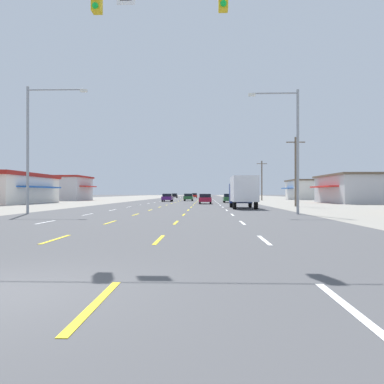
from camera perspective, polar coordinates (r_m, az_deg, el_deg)
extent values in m
plane|color=#4C4C4F|center=(72.00, -0.67, -1.41)|extent=(572.00, 572.00, 0.00)
cube|color=gray|center=(77.20, -19.36, -1.31)|extent=(28.00, 440.00, 0.01)
cube|color=gray|center=(75.05, 18.57, -1.35)|extent=(28.00, 440.00, 0.01)
cube|color=white|center=(22.18, -20.78, -4.19)|extent=(0.14, 2.60, 0.01)
cube|color=white|center=(29.23, -15.08, -3.22)|extent=(0.14, 2.60, 0.01)
cube|color=white|center=(36.46, -11.62, -2.61)|extent=(0.14, 2.60, 0.01)
cube|color=white|center=(43.78, -9.31, -2.20)|extent=(0.14, 2.60, 0.01)
cube|color=white|center=(51.15, -7.67, -1.91)|extent=(0.14, 2.60, 0.01)
cube|color=white|center=(58.55, -6.44, -1.69)|extent=(0.14, 2.60, 0.01)
cube|color=white|center=(65.98, -5.49, -1.52)|extent=(0.14, 2.60, 0.01)
cube|color=white|center=(73.42, -4.73, -1.38)|extent=(0.14, 2.60, 0.01)
cube|color=white|center=(80.87, -4.12, -1.27)|extent=(0.14, 2.60, 0.01)
cube|color=white|center=(88.33, -3.60, -1.17)|extent=(0.14, 2.60, 0.01)
cube|color=white|center=(95.80, -3.17, -1.10)|extent=(0.14, 2.60, 0.01)
cube|color=white|center=(103.27, -2.80, -1.03)|extent=(0.14, 2.60, 0.01)
cube|color=white|center=(110.75, -2.47, -0.97)|extent=(0.14, 2.60, 0.01)
cube|color=white|center=(118.22, -2.19, -0.92)|extent=(0.14, 2.60, 0.01)
cube|color=white|center=(125.71, -1.95, -0.87)|extent=(0.14, 2.60, 0.01)
cube|color=white|center=(133.19, -1.73, -0.83)|extent=(0.14, 2.60, 0.01)
cube|color=white|center=(140.67, -1.53, -0.80)|extent=(0.14, 2.60, 0.01)
cube|color=white|center=(148.16, -1.36, -0.77)|extent=(0.14, 2.60, 0.01)
cube|color=white|center=(155.65, -1.20, -0.74)|extent=(0.14, 2.60, 0.01)
cube|color=white|center=(163.14, -1.05, -0.71)|extent=(0.14, 2.60, 0.01)
cube|color=white|center=(170.63, -0.92, -0.69)|extent=(0.14, 2.60, 0.01)
cube|color=white|center=(178.12, -0.80, -0.66)|extent=(0.14, 2.60, 0.01)
cube|color=white|center=(185.61, -0.69, -0.64)|extent=(0.14, 2.60, 0.01)
cube|color=white|center=(193.10, -0.59, -0.63)|extent=(0.14, 2.60, 0.01)
cube|color=white|center=(200.59, -0.49, -0.61)|extent=(0.14, 2.60, 0.01)
cube|color=white|center=(208.09, -0.40, -0.59)|extent=(0.14, 2.60, 0.01)
cube|color=white|center=(215.58, -0.32, -0.58)|extent=(0.14, 2.60, 0.01)
cube|color=white|center=(223.07, -0.24, -0.56)|extent=(0.14, 2.60, 0.01)
cube|color=yellow|center=(13.94, -19.41, -6.58)|extent=(0.14, 2.60, 0.01)
cube|color=yellow|center=(21.08, -11.94, -4.40)|extent=(0.14, 2.60, 0.01)
cube|color=yellow|center=(28.40, -8.30, -3.31)|extent=(0.14, 2.60, 0.01)
cube|color=yellow|center=(35.80, -6.16, -2.66)|extent=(0.14, 2.60, 0.01)
cube|color=yellow|center=(43.23, -4.76, -2.23)|extent=(0.14, 2.60, 0.01)
cube|color=yellow|center=(50.68, -3.77, -1.93)|extent=(0.14, 2.60, 0.01)
cube|color=yellow|center=(58.15, -3.03, -1.70)|extent=(0.14, 2.60, 0.01)
cube|color=yellow|center=(65.62, -2.46, -1.52)|extent=(0.14, 2.60, 0.01)
cube|color=yellow|center=(73.10, -2.01, -1.39)|extent=(0.14, 2.60, 0.01)
cube|color=yellow|center=(80.58, -1.64, -1.27)|extent=(0.14, 2.60, 0.01)
cube|color=yellow|center=(88.06, -1.33, -1.18)|extent=(0.14, 2.60, 0.01)
cube|color=yellow|center=(95.55, -1.08, -1.10)|extent=(0.14, 2.60, 0.01)
cube|color=yellow|center=(103.04, -0.86, -1.03)|extent=(0.14, 2.60, 0.01)
cube|color=yellow|center=(110.53, -0.67, -0.97)|extent=(0.14, 2.60, 0.01)
cube|color=yellow|center=(118.02, -0.50, -0.92)|extent=(0.14, 2.60, 0.01)
cube|color=yellow|center=(125.52, -0.35, -0.87)|extent=(0.14, 2.60, 0.01)
cube|color=yellow|center=(133.01, -0.22, -0.83)|extent=(0.14, 2.60, 0.01)
cube|color=yellow|center=(140.50, -0.11, -0.80)|extent=(0.14, 2.60, 0.01)
cube|color=yellow|center=(148.00, 0.00, -0.77)|extent=(0.14, 2.60, 0.01)
cube|color=yellow|center=(155.49, 0.09, -0.74)|extent=(0.14, 2.60, 0.01)
cube|color=yellow|center=(162.99, 0.18, -0.71)|extent=(0.14, 2.60, 0.01)
cube|color=yellow|center=(170.49, 0.26, -0.69)|extent=(0.14, 2.60, 0.01)
cube|color=yellow|center=(177.98, 0.33, -0.66)|extent=(0.14, 2.60, 0.01)
cube|color=yellow|center=(185.48, 0.39, -0.64)|extent=(0.14, 2.60, 0.01)
cube|color=yellow|center=(192.98, 0.45, -0.63)|extent=(0.14, 2.60, 0.01)
cube|color=yellow|center=(200.47, 0.51, -0.61)|extent=(0.14, 2.60, 0.01)
cube|color=yellow|center=(207.97, 0.56, -0.59)|extent=(0.14, 2.60, 0.01)
cube|color=yellow|center=(215.47, 0.61, -0.58)|extent=(0.14, 2.60, 0.01)
cube|color=yellow|center=(222.97, 0.65, -0.56)|extent=(0.14, 2.60, 0.01)
cube|color=yellow|center=(5.83, -14.02, -15.67)|extent=(0.14, 2.60, 0.01)
cube|color=yellow|center=(13.09, -4.88, -7.01)|extent=(0.14, 2.60, 0.01)
cube|color=yellow|center=(20.52, -2.38, -4.52)|extent=(0.14, 2.60, 0.01)
cube|color=yellow|center=(27.99, -1.22, -3.36)|extent=(0.14, 2.60, 0.01)
cube|color=yellow|center=(35.47, -0.55, -2.68)|extent=(0.14, 2.60, 0.01)
cube|color=yellow|center=(42.96, -0.11, -2.24)|extent=(0.14, 2.60, 0.01)
cube|color=yellow|center=(50.45, 0.19, -1.93)|extent=(0.14, 2.60, 0.01)
cube|color=yellow|center=(57.95, 0.42, -1.71)|extent=(0.14, 2.60, 0.01)
cube|color=yellow|center=(65.44, 0.60, -1.53)|extent=(0.14, 2.60, 0.01)
cube|color=yellow|center=(72.94, 0.74, -1.39)|extent=(0.14, 2.60, 0.01)
cube|color=yellow|center=(80.44, 0.85, -1.27)|extent=(0.14, 2.60, 0.01)
cube|color=yellow|center=(87.93, 0.94, -1.18)|extent=(0.14, 2.60, 0.01)
cube|color=yellow|center=(95.43, 1.02, -1.10)|extent=(0.14, 2.60, 0.01)
cube|color=yellow|center=(102.93, 1.09, -1.03)|extent=(0.14, 2.60, 0.01)
cube|color=yellow|center=(110.43, 1.15, -0.97)|extent=(0.14, 2.60, 0.01)
cube|color=yellow|center=(117.93, 1.20, -0.92)|extent=(0.14, 2.60, 0.01)
cube|color=yellow|center=(125.42, 1.25, -0.88)|extent=(0.14, 2.60, 0.01)
cube|color=yellow|center=(132.92, 1.29, -0.83)|extent=(0.14, 2.60, 0.01)
cube|color=yellow|center=(140.42, 1.32, -0.80)|extent=(0.14, 2.60, 0.01)
cube|color=yellow|center=(147.92, 1.35, -0.77)|extent=(0.14, 2.60, 0.01)
cube|color=yellow|center=(155.42, 1.38, -0.74)|extent=(0.14, 2.60, 0.01)
cube|color=yellow|center=(162.92, 1.41, -0.71)|extent=(0.14, 2.60, 0.01)
cube|color=yellow|center=(170.42, 1.43, -0.69)|extent=(0.14, 2.60, 0.01)
cube|color=yellow|center=(177.92, 1.45, -0.66)|extent=(0.14, 2.60, 0.01)
cube|color=yellow|center=(185.42, 1.47, -0.64)|extent=(0.14, 2.60, 0.01)
cube|color=yellow|center=(192.92, 1.49, -0.63)|extent=(0.14, 2.60, 0.01)
cube|color=yellow|center=(200.42, 1.51, -0.61)|extent=(0.14, 2.60, 0.01)
cube|color=yellow|center=(207.92, 1.53, -0.59)|extent=(0.14, 2.60, 0.01)
cube|color=yellow|center=(215.42, 1.54, -0.58)|extent=(0.14, 2.60, 0.01)
cube|color=yellow|center=(222.92, 1.55, -0.56)|extent=(0.14, 2.60, 0.01)
cube|color=white|center=(5.96, 21.84, -15.34)|extent=(0.14, 2.60, 0.01)
cube|color=white|center=(13.15, 10.57, -6.98)|extent=(0.14, 2.60, 0.01)
cube|color=white|center=(20.56, 7.42, -4.51)|extent=(0.14, 2.60, 0.01)
cube|color=white|center=(28.02, 5.96, -3.35)|extent=(0.14, 2.60, 0.01)
cube|color=white|center=(35.49, 5.11, -2.68)|extent=(0.14, 2.60, 0.01)
cube|color=white|center=(42.98, 4.56, -2.24)|extent=(0.14, 2.60, 0.01)
cube|color=white|center=(50.47, 4.17, -1.93)|extent=(0.14, 2.60, 0.01)
cube|color=white|center=(57.96, 3.88, -1.70)|extent=(0.14, 2.60, 0.01)
cube|color=white|center=(65.45, 3.66, -1.53)|extent=(0.14, 2.60, 0.01)
cube|color=white|center=(72.95, 3.49, -1.39)|extent=(0.14, 2.60, 0.01)
cube|color=white|center=(80.44, 3.34, -1.27)|extent=(0.14, 2.60, 0.01)
cube|color=white|center=(87.94, 3.23, -1.18)|extent=(0.14, 2.60, 0.01)
cube|color=white|center=(95.44, 3.12, -1.10)|extent=(0.14, 2.60, 0.01)
cube|color=white|center=(102.94, 3.04, -1.03)|extent=(0.14, 2.60, 0.01)
cube|color=white|center=(110.43, 2.97, -0.97)|extent=(0.14, 2.60, 0.01)
cube|color=white|center=(117.93, 2.90, -0.92)|extent=(0.14, 2.60, 0.01)
cube|color=white|center=(125.43, 2.84, -0.87)|extent=(0.14, 2.60, 0.01)
cube|color=white|center=(132.93, 2.79, -0.83)|extent=(0.14, 2.60, 0.01)
cube|color=white|center=(140.43, 2.75, -0.80)|extent=(0.14, 2.60, 0.01)
cube|color=white|center=(147.93, 2.71, -0.77)|extent=(0.14, 2.60, 0.01)
cube|color=white|center=(155.43, 2.67, -0.74)|extent=(0.14, 2.60, 0.01)
cube|color=white|center=(162.92, 2.64, -0.71)|extent=(0.14, 2.60, 0.01)
cube|color=white|center=(170.42, 2.61, -0.69)|extent=(0.14, 2.60, 0.01)
cube|color=white|center=(177.92, 2.58, -0.66)|extent=(0.14, 2.60, 0.01)
cube|color=white|center=(185.42, 2.56, -0.64)|extent=(0.14, 2.60, 0.01)
cube|color=white|center=(192.92, 2.53, -0.63)|extent=(0.14, 2.60, 0.01)
cube|color=white|center=(200.42, 2.51, -0.61)|extent=(0.14, 2.60, 0.01)
cube|color=white|center=(207.92, 2.49, -0.59)|extent=(0.14, 2.60, 0.01)
cube|color=white|center=(215.42, 2.47, -0.58)|extent=(0.14, 2.60, 0.01)
cube|color=white|center=(222.92, 2.45, -0.56)|extent=(0.14, 2.60, 0.01)
sphere|color=green|center=(14.01, -14.06, 25.08)|extent=(0.20, 0.20, 0.20)
sphere|color=green|center=(13.58, 4.65, 25.94)|extent=(0.20, 0.20, 0.20)
cube|color=navy|center=(42.65, 7.16, -0.21)|extent=(2.40, 1.90, 2.10)
cube|color=silver|center=(38.97, 7.65, 0.45)|extent=(2.40, 5.10, 2.50)
cylinder|color=black|center=(42.54, 5.78, -1.63)|extent=(0.30, 0.96, 0.96)
cylinder|color=black|center=(42.72, 8.54, -1.62)|extent=(0.30, 0.96, 0.96)
cylinder|color=black|center=(37.65, 6.28, -1.81)|extent=(0.30, 0.96, 0.96)
cylinder|color=black|center=(37.86, 9.39, -1.80)|extent=(0.30, 0.96, 0.96)
cube|color=maroon|center=(56.49, 1.95, -1.11)|extent=(1.80, 4.50, 0.62)
cube|color=black|center=(56.38, 1.95, -0.53)|extent=(1.62, 2.10, 0.52)
cylinder|color=black|center=(58.05, 1.19, -1.39)|extent=(0.22, 0.64, 0.64)
cylinder|color=black|center=(58.05, 2.71, -1.39)|extent=(0.22, 0.64, 0.64)
cylinder|color=black|center=(54.95, 1.15, -1.46)|extent=(0.22, 0.64, 0.64)
cylinder|color=black|center=(54.95, 2.76, -1.46)|extent=(0.22, 0.64, 0.64)
cube|color=#235B2D|center=(63.80, 5.45, -1.00)|extent=(1.80, 4.50, 0.62)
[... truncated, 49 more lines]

